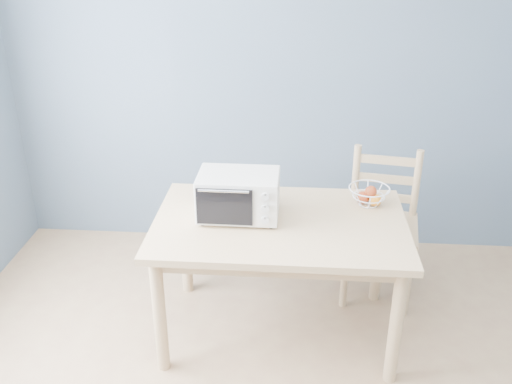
# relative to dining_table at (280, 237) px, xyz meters

# --- Properties ---
(room) EXTENTS (4.01, 4.51, 2.61)m
(room) POSITION_rel_dining_table_xyz_m (0.02, -1.14, 0.65)
(room) COLOR tan
(room) RESTS_ON ground
(dining_table) EXTENTS (1.40, 0.90, 0.75)m
(dining_table) POSITION_rel_dining_table_xyz_m (0.00, 0.00, 0.00)
(dining_table) COLOR tan
(dining_table) RESTS_ON ground
(toaster_oven) EXTENTS (0.44, 0.33, 0.26)m
(toaster_oven) POSITION_rel_dining_table_xyz_m (-0.25, 0.03, 0.24)
(toaster_oven) COLOR beige
(toaster_oven) RESTS_ON dining_table
(fruit_basket) EXTENTS (0.25, 0.25, 0.12)m
(fruit_basket) POSITION_rel_dining_table_xyz_m (0.51, 0.24, 0.16)
(fruit_basket) COLOR white
(fruit_basket) RESTS_ON dining_table
(dining_chair) EXTENTS (0.51, 0.51, 0.96)m
(dining_chair) POSITION_rel_dining_table_xyz_m (0.64, 0.48, -0.17)
(dining_chair) COLOR tan
(dining_chair) RESTS_ON ground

